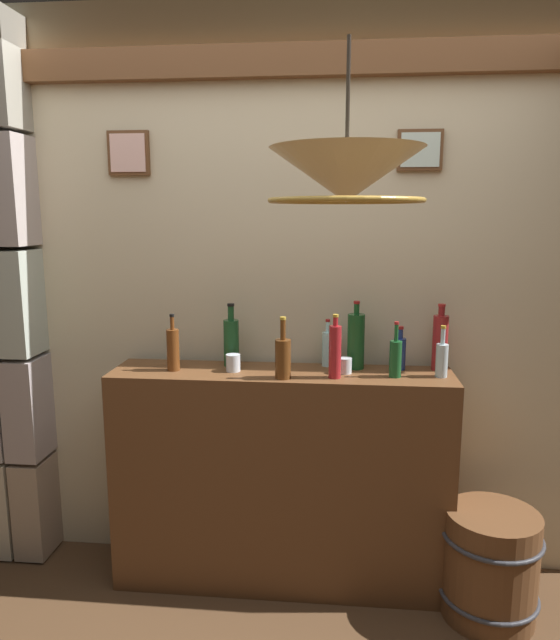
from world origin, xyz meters
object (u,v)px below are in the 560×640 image
Objects in this scene: liquor_bottle_port at (335,351)px; liquor_bottle_tequila at (440,342)px; liquor_bottle_brandy at (231,341)px; glass_tumbler_highball at (233,363)px; wooden_barrel at (490,565)px; liquor_bottle_rum at (356,341)px; pendant_lamp at (346,177)px; liquor_bottle_vermouth at (283,357)px; liquor_bottle_mezcal at (442,359)px; liquor_bottle_scotch at (395,358)px; liquor_bottle_rye at (400,352)px; liquor_bottle_whiskey at (173,349)px; liquor_bottle_vodka at (327,348)px; glass_tumbler_rocks at (345,365)px.

liquor_bottle_tequila is at bearing 20.92° from liquor_bottle_port.
liquor_bottle_brandy is 3.79× the size of glass_tumbler_highball.
liquor_bottle_rum is at bearing 155.95° from wooden_barrel.
pendant_lamp reaches higher than liquor_bottle_tequila.
liquor_bottle_vermouth is at bearing 175.91° from wooden_barrel.
liquor_bottle_rum reaches higher than liquor_bottle_port.
liquor_bottle_mezcal is at bearing -16.22° from liquor_bottle_rum.
liquor_bottle_scotch is 0.27m from liquor_bottle_port.
liquor_bottle_rye is (-0.18, -0.01, -0.05)m from liquor_bottle_tequila.
liquor_bottle_mezcal is 0.84× the size of liquor_bottle_vermouth.
liquor_bottle_rye is at bearing 8.01° from glass_tumbler_highball.
liquor_bottle_vermouth is (-0.69, -0.09, 0.01)m from liquor_bottle_mezcal.
wooden_barrel is at bearing -35.22° from liquor_bottle_mezcal.
liquor_bottle_mezcal is at bearing 144.78° from wooden_barrel.
liquor_bottle_rye is (0.52, 0.20, -0.01)m from liquor_bottle_vermouth.
liquor_bottle_rye is 0.43× the size of pendant_lamp.
liquor_bottle_whiskey is 3.35× the size of glass_tumbler_highball.
liquor_bottle_tequila reaches higher than liquor_bottle_brandy.
liquor_bottle_tequila reaches higher than glass_tumbler_highball.
liquor_bottle_rye is 0.33m from liquor_bottle_vodka.
liquor_bottle_vodka is 0.15m from glass_tumbler_rocks.
liquor_bottle_whiskey is at bearing -173.87° from liquor_bottle_tequila.
liquor_bottle_brandy is 0.94× the size of liquor_bottle_rum.
liquor_bottle_scotch reaches higher than wooden_barrel.
liquor_bottle_port is at bearing -18.38° from liquor_bottle_brandy.
liquor_bottle_mezcal is 0.47× the size of wooden_barrel.
liquor_bottle_vermouth is at bearing -36.17° from liquor_bottle_brandy.
liquor_bottle_whiskey is at bearing -179.53° from liquor_bottle_mezcal.
glass_tumbler_rocks is at bearing 164.74° from wooden_barrel.
liquor_bottle_brandy is at bearing 174.02° from liquor_bottle_mezcal.
pendant_lamp is at bearing -117.79° from liquor_bottle_tequila.
glass_tumbler_rocks is (-0.25, -0.09, -0.05)m from liquor_bottle_rye.
liquor_bottle_rum reaches higher than glass_tumbler_highball.
liquor_bottle_vermouth is 3.86× the size of glass_tumbler_rocks.
liquor_bottle_whiskey is at bearing 179.37° from liquor_bottle_scotch.
liquor_bottle_whiskey is at bearing -171.91° from liquor_bottle_rum.
liquor_bottle_brandy is 1.13× the size of liquor_bottle_whiskey.
liquor_bottle_rum reaches higher than liquor_bottle_brandy.
liquor_bottle_vodka is 0.47× the size of pendant_lamp.
liquor_bottle_rye is at bearing 21.04° from liquor_bottle_vermouth.
glass_tumbler_rocks is at bearing 22.43° from liquor_bottle_vermouth.
glass_tumbler_rocks is at bearing -56.08° from liquor_bottle_vodka.
liquor_bottle_vodka is 1.14m from pendant_lamp.
liquor_bottle_mezcal is 0.43m from glass_tumbler_rocks.
pendant_lamp reaches higher than liquor_bottle_mezcal.
liquor_bottle_scotch is 0.51× the size of wooden_barrel.
pendant_lamp reaches higher than glass_tumbler_highball.
liquor_bottle_whiskey is 0.54× the size of wooden_barrel.
liquor_bottle_rum is at bearing 163.78° from liquor_bottle_mezcal.
pendant_lamp reaches higher than wooden_barrel.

